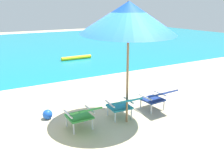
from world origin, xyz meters
name	(u,v)px	position (x,y,z in m)	size (l,w,h in m)	color
ground_plane	(66,80)	(0.00, 4.00, 0.00)	(40.00, 40.00, 0.00)	#CCB78E
ocean_band	(18,47)	(0.00, 12.86, 0.00)	(40.00, 18.00, 0.01)	teal
swim_buoy	(76,58)	(1.80, 7.27, 0.10)	(0.18, 0.18, 1.60)	yellow
lounge_chair_left	(82,114)	(-1.10, 0.00, 0.40)	(0.55, 0.88, 0.68)	#338E3D
lounge_chair_center	(123,104)	(-0.03, 0.03, 0.40)	(0.59, 0.91, 0.68)	teal
lounge_chair_right	(157,97)	(1.00, 0.01, 0.40)	(0.58, 0.90, 0.68)	navy
beach_umbrella_center	(129,18)	(-0.01, -0.11, 2.39)	(2.60, 2.62, 2.78)	olive
beach_ball	(48,114)	(-1.57, 1.00, 0.12)	(0.24, 0.24, 0.24)	blue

